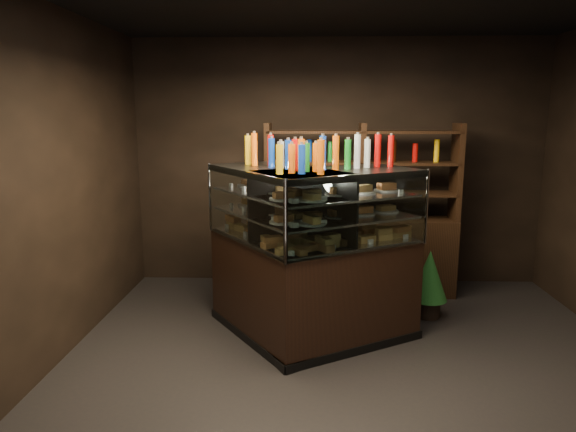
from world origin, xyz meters
name	(u,v)px	position (x,y,z in m)	size (l,w,h in m)	color
ground	(352,376)	(0.00, 0.00, 0.00)	(5.00, 5.00, 0.00)	black
room_shell	(358,135)	(0.00, 0.00, 1.94)	(5.02, 5.02, 3.01)	black
display_case	(306,283)	(-0.38, 0.75, 0.54)	(2.10, 1.65, 1.62)	black
food_display	(307,212)	(-0.38, 0.74, 1.22)	(1.65, 1.20, 0.49)	#D1924B
bottles_top	(307,153)	(-0.38, 0.75, 1.75)	(1.47, 1.06, 0.30)	#0F38B2
potted_conifer	(430,274)	(0.90, 1.30, 0.46)	(0.38, 0.38, 0.81)	black
back_shelving	(359,242)	(0.24, 2.05, 0.61)	(2.22, 0.46, 2.00)	black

